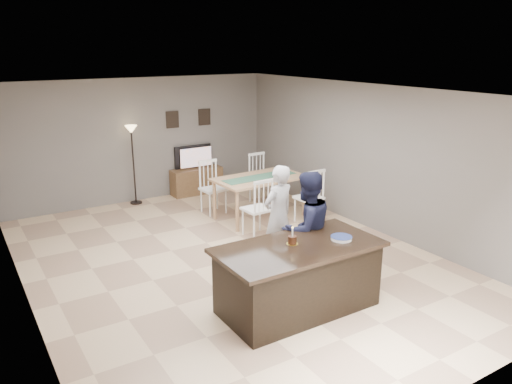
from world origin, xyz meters
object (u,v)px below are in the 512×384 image
kitchen_island (298,277)px  birthday_cake (292,240)px  tv_console (197,181)px  television (195,157)px  plate_stack (341,238)px  woman (278,215)px  man (307,229)px  floor_lamp (132,143)px  dining_table (260,184)px

kitchen_island → birthday_cake: bearing=116.4°
tv_console → birthday_cake: bearing=-102.8°
television → plate_stack: bearing=84.0°
kitchen_island → birthday_cake: (-0.04, 0.09, 0.50)m
kitchen_island → woman: size_ratio=1.34×
tv_console → woman: 4.29m
tv_console → woman: woman is taller
kitchen_island → man: size_ratio=1.28×
kitchen_island → floor_lamp: size_ratio=1.24×
tv_console → plate_stack: plate_stack is taller
man → floor_lamp: size_ratio=0.97×
dining_table → floor_lamp: (-1.81, 2.24, 0.64)m
television → woman: 4.33m
dining_table → woman: bearing=-117.8°
plate_stack → floor_lamp: 5.81m
kitchen_island → woman: woman is taller
kitchen_island → man: man is taller
tv_console → woman: bearing=-98.0°
television → man: size_ratio=0.54×
man → floor_lamp: bearing=-82.5°
woman → plate_stack: 1.49m
plate_stack → woman: bearing=89.3°
woman → floor_lamp: bearing=-89.8°
woman → dining_table: bearing=-126.5°
woman → dining_table: woman is taller
dining_table → kitchen_island: bearing=-117.6°
dining_table → floor_lamp: floor_lamp is taller
man → kitchen_island: bearing=43.3°
television → floor_lamp: (-1.48, -0.05, 0.48)m
floor_lamp → television: bearing=1.9°
dining_table → plate_stack: bearing=-108.1°
birthday_cake → plate_stack: (0.64, -0.22, -0.03)m
tv_console → dining_table: size_ratio=0.57×
man → plate_stack: (0.04, -0.69, 0.08)m
woman → tv_console: bearing=-109.6°
birthday_cake → dining_table: (1.58, 3.26, -0.26)m
kitchen_island → plate_stack: 0.77m
plate_stack → dining_table: bearing=74.9°
television → plate_stack: 5.81m
plate_stack → floor_lamp: bearing=98.6°
woman → man: bearing=74.0°
television → dining_table: bearing=98.3°
television → woman: (-0.59, -4.29, -0.06)m
kitchen_island → floor_lamp: (-0.28, 5.59, 0.89)m
man → tv_console: bearing=-99.2°
woman → floor_lamp: (-0.89, 4.24, 0.54)m
kitchen_island → plate_stack: size_ratio=7.58×
kitchen_island → tv_console: bearing=77.8°
television → plate_stack: (-0.61, -5.78, 0.06)m
kitchen_island → man: bearing=45.1°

